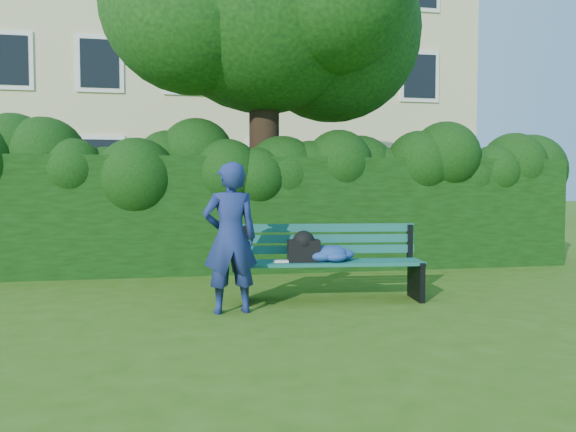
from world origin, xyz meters
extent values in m
plane|color=#2F5810|center=(0.00, 0.00, 0.00)|extent=(80.00, 80.00, 0.00)
cube|color=#CFC68B|center=(0.00, 14.00, 6.00)|extent=(16.00, 8.00, 12.00)
cube|color=white|center=(-6.00, 9.98, 2.00)|extent=(1.30, 0.08, 1.60)
cube|color=black|center=(-6.00, 9.94, 2.00)|extent=(1.05, 0.04, 1.35)
cube|color=white|center=(-3.60, 9.98, 2.00)|extent=(1.30, 0.08, 1.60)
cube|color=black|center=(-3.60, 9.94, 2.00)|extent=(1.05, 0.04, 1.35)
cube|color=white|center=(-1.20, 9.98, 2.00)|extent=(1.30, 0.08, 1.60)
cube|color=black|center=(-1.20, 9.94, 2.00)|extent=(1.05, 0.04, 1.35)
cube|color=white|center=(1.20, 9.98, 2.00)|extent=(1.30, 0.08, 1.60)
cube|color=black|center=(1.20, 9.94, 2.00)|extent=(1.05, 0.04, 1.35)
cube|color=white|center=(3.60, 9.98, 2.00)|extent=(1.30, 0.08, 1.60)
cube|color=black|center=(3.60, 9.94, 2.00)|extent=(1.05, 0.04, 1.35)
cube|color=white|center=(6.00, 9.98, 2.00)|extent=(1.30, 0.08, 1.60)
cube|color=black|center=(6.00, 9.94, 2.00)|extent=(1.05, 0.04, 1.35)
cube|color=white|center=(-6.00, 9.98, 4.80)|extent=(1.30, 0.08, 1.60)
cube|color=black|center=(-6.00, 9.94, 4.80)|extent=(1.05, 0.04, 1.35)
cube|color=white|center=(-3.60, 9.98, 4.80)|extent=(1.30, 0.08, 1.60)
cube|color=black|center=(-3.60, 9.94, 4.80)|extent=(1.05, 0.04, 1.35)
cube|color=white|center=(-1.20, 9.98, 4.80)|extent=(1.30, 0.08, 1.60)
cube|color=black|center=(-1.20, 9.94, 4.80)|extent=(1.05, 0.04, 1.35)
cube|color=white|center=(1.20, 9.98, 4.80)|extent=(1.30, 0.08, 1.60)
cube|color=black|center=(1.20, 9.94, 4.80)|extent=(1.05, 0.04, 1.35)
cube|color=white|center=(3.60, 9.98, 4.80)|extent=(1.30, 0.08, 1.60)
cube|color=black|center=(3.60, 9.94, 4.80)|extent=(1.05, 0.04, 1.35)
cube|color=white|center=(6.00, 9.98, 4.80)|extent=(1.30, 0.08, 1.60)
cube|color=black|center=(6.00, 9.94, 4.80)|extent=(1.05, 0.04, 1.35)
cube|color=black|center=(0.00, 2.20, 0.90)|extent=(10.00, 1.00, 1.80)
cylinder|color=black|center=(0.00, 2.72, 2.21)|extent=(0.51, 0.51, 4.43)
sphere|color=black|center=(1.30, 3.12, 4.07)|extent=(3.14, 3.14, 3.14)
sphere|color=black|center=(-1.20, 2.42, 4.25)|extent=(2.88, 2.88, 2.88)
cube|color=#0D4144|center=(0.32, -0.59, 0.45)|extent=(2.12, 0.31, 0.04)
cube|color=#0D4144|center=(0.33, -0.47, 0.45)|extent=(2.12, 0.31, 0.04)
cube|color=#0D4144|center=(0.34, -0.35, 0.45)|extent=(2.12, 0.31, 0.04)
cube|color=#0D4144|center=(0.35, -0.23, 0.45)|extent=(2.12, 0.31, 0.04)
cube|color=#0D4144|center=(0.36, -0.15, 0.58)|extent=(2.11, 0.25, 0.10)
cube|color=#0D4144|center=(0.36, -0.14, 0.71)|extent=(2.11, 0.25, 0.10)
cube|color=#0D4144|center=(0.36, -0.13, 0.84)|extent=(2.11, 0.25, 0.10)
cube|color=black|center=(-0.67, -0.30, 0.22)|extent=(0.11, 0.50, 0.44)
cube|color=black|center=(-0.65, -0.05, 0.65)|extent=(0.07, 0.07, 0.45)
cube|color=black|center=(-0.68, -0.35, 0.44)|extent=(0.10, 0.42, 0.05)
cube|color=black|center=(1.34, -0.51, 0.22)|extent=(0.11, 0.50, 0.44)
cube|color=black|center=(1.37, -0.25, 0.65)|extent=(0.07, 0.07, 0.45)
cube|color=black|center=(1.33, -0.56, 0.44)|extent=(0.10, 0.42, 0.05)
cube|color=white|center=(-0.26, -0.40, 0.48)|extent=(0.19, 0.15, 0.02)
cube|color=black|center=(0.00, -0.37, 0.60)|extent=(0.39, 0.27, 0.25)
imported|color=navy|center=(-0.89, -0.81, 0.80)|extent=(0.62, 0.43, 1.60)
camera|label=1|loc=(-1.41, -6.72, 1.34)|focal=35.00mm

